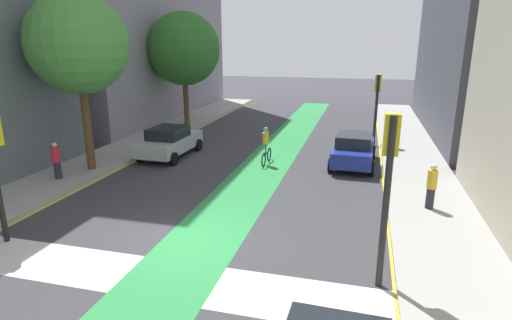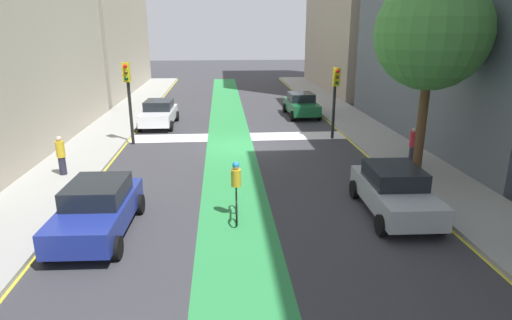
{
  "view_description": "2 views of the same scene",
  "coord_description": "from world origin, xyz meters",
  "px_view_note": "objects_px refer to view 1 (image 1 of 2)",
  "views": [
    {
      "loc": [
        4.93,
        -10.33,
        5.76
      ],
      "look_at": [
        0.78,
        5.55,
        1.07
      ],
      "focal_mm": 29.04,
      "sensor_mm": 36.0,
      "label": 1
    },
    {
      "loc": [
        0.89,
        21.43,
        5.91
      ],
      "look_at": [
        -0.34,
        6.06,
        1.13
      ],
      "focal_mm": 30.22,
      "sensor_mm": 36.0,
      "label": 2
    }
  ],
  "objects_px": {
    "traffic_signal_near_right": "(389,169)",
    "car_silver_left_far": "(170,141)",
    "pedestrian_sidewalk_left_a": "(56,160)",
    "cyclist_in_lane": "(266,145)",
    "street_tree_far": "(184,49)",
    "traffic_signal_far_right": "(377,96)",
    "car_blue_right_far": "(354,149)",
    "pedestrian_sidewalk_right_a": "(431,186)",
    "street_tree_near": "(78,44)"
  },
  "relations": [
    {
      "from": "car_blue_right_far",
      "to": "pedestrian_sidewalk_left_a",
      "type": "bearing_deg",
      "value": -154.79
    },
    {
      "from": "traffic_signal_far_right",
      "to": "street_tree_near",
      "type": "xyz_separation_m",
      "value": [
        -12.59,
        -8.52,
        2.84
      ]
    },
    {
      "from": "car_silver_left_far",
      "to": "cyclist_in_lane",
      "type": "distance_m",
      "value": 5.16
    },
    {
      "from": "cyclist_in_lane",
      "to": "street_tree_far",
      "type": "distance_m",
      "value": 11.78
    },
    {
      "from": "traffic_signal_near_right",
      "to": "street_tree_far",
      "type": "xyz_separation_m",
      "value": [
        -12.72,
        17.26,
        2.33
      ]
    },
    {
      "from": "pedestrian_sidewalk_left_a",
      "to": "traffic_signal_near_right",
      "type": "bearing_deg",
      "value": -19.31
    },
    {
      "from": "traffic_signal_far_right",
      "to": "car_blue_right_far",
      "type": "bearing_deg",
      "value": -102.92
    },
    {
      "from": "traffic_signal_near_right",
      "to": "pedestrian_sidewalk_left_a",
      "type": "distance_m",
      "value": 13.98
    },
    {
      "from": "traffic_signal_near_right",
      "to": "street_tree_far",
      "type": "bearing_deg",
      "value": 126.39
    },
    {
      "from": "traffic_signal_near_right",
      "to": "cyclist_in_lane",
      "type": "bearing_deg",
      "value": 118.47
    },
    {
      "from": "car_blue_right_far",
      "to": "pedestrian_sidewalk_right_a",
      "type": "distance_m",
      "value": 5.9
    },
    {
      "from": "pedestrian_sidewalk_right_a",
      "to": "pedestrian_sidewalk_left_a",
      "type": "height_order",
      "value": "pedestrian_sidewalk_right_a"
    },
    {
      "from": "street_tree_far",
      "to": "car_silver_left_far",
      "type": "bearing_deg",
      "value": -72.26
    },
    {
      "from": "cyclist_in_lane",
      "to": "street_tree_near",
      "type": "xyz_separation_m",
      "value": [
        -7.46,
        -3.23,
        4.7
      ]
    },
    {
      "from": "pedestrian_sidewalk_right_a",
      "to": "traffic_signal_far_right",
      "type": "bearing_deg",
      "value": 100.43
    },
    {
      "from": "traffic_signal_near_right",
      "to": "pedestrian_sidewalk_right_a",
      "type": "xyz_separation_m",
      "value": [
        1.81,
        5.06,
        -2.0
      ]
    },
    {
      "from": "traffic_signal_near_right",
      "to": "car_silver_left_far",
      "type": "bearing_deg",
      "value": 137.05
    },
    {
      "from": "traffic_signal_near_right",
      "to": "pedestrian_sidewalk_right_a",
      "type": "height_order",
      "value": "traffic_signal_near_right"
    },
    {
      "from": "car_silver_left_far",
      "to": "car_blue_right_far",
      "type": "bearing_deg",
      "value": 4.43
    },
    {
      "from": "traffic_signal_far_right",
      "to": "car_blue_right_far",
      "type": "height_order",
      "value": "traffic_signal_far_right"
    },
    {
      "from": "pedestrian_sidewalk_right_a",
      "to": "street_tree_far",
      "type": "bearing_deg",
      "value": 139.98
    },
    {
      "from": "pedestrian_sidewalk_right_a",
      "to": "street_tree_near",
      "type": "distance_m",
      "value": 15.15
    },
    {
      "from": "traffic_signal_far_right",
      "to": "car_silver_left_far",
      "type": "distance_m",
      "value": 11.68
    },
    {
      "from": "car_silver_left_far",
      "to": "cyclist_in_lane",
      "type": "height_order",
      "value": "cyclist_in_lane"
    },
    {
      "from": "car_silver_left_far",
      "to": "pedestrian_sidewalk_left_a",
      "type": "distance_m",
      "value": 5.71
    },
    {
      "from": "street_tree_far",
      "to": "traffic_signal_near_right",
      "type": "bearing_deg",
      "value": -53.61
    },
    {
      "from": "traffic_signal_near_right",
      "to": "traffic_signal_far_right",
      "type": "bearing_deg",
      "value": 89.86
    },
    {
      "from": "cyclist_in_lane",
      "to": "pedestrian_sidewalk_right_a",
      "type": "bearing_deg",
      "value": -32.12
    },
    {
      "from": "street_tree_near",
      "to": "pedestrian_sidewalk_left_a",
      "type": "bearing_deg",
      "value": -107.6
    },
    {
      "from": "pedestrian_sidewalk_left_a",
      "to": "street_tree_far",
      "type": "distance_m",
      "value": 13.42
    },
    {
      "from": "cyclist_in_lane",
      "to": "pedestrian_sidewalk_right_a",
      "type": "height_order",
      "value": "cyclist_in_lane"
    },
    {
      "from": "car_silver_left_far",
      "to": "traffic_signal_near_right",
      "type": "bearing_deg",
      "value": -42.95
    },
    {
      "from": "street_tree_near",
      "to": "street_tree_far",
      "type": "relative_size",
      "value": 1.01
    },
    {
      "from": "pedestrian_sidewalk_right_a",
      "to": "street_tree_far",
      "type": "relative_size",
      "value": 0.21
    },
    {
      "from": "car_blue_right_far",
      "to": "cyclist_in_lane",
      "type": "relative_size",
      "value": 2.29
    },
    {
      "from": "traffic_signal_far_right",
      "to": "pedestrian_sidewalk_right_a",
      "type": "height_order",
      "value": "traffic_signal_far_right"
    },
    {
      "from": "cyclist_in_lane",
      "to": "pedestrian_sidewalk_left_a",
      "type": "height_order",
      "value": "cyclist_in_lane"
    },
    {
      "from": "traffic_signal_near_right",
      "to": "car_silver_left_far",
      "type": "height_order",
      "value": "traffic_signal_near_right"
    },
    {
      "from": "car_blue_right_far",
      "to": "car_silver_left_far",
      "type": "bearing_deg",
      "value": -175.57
    },
    {
      "from": "pedestrian_sidewalk_right_a",
      "to": "street_tree_near",
      "type": "relative_size",
      "value": 0.21
    },
    {
      "from": "traffic_signal_far_right",
      "to": "car_blue_right_far",
      "type": "xyz_separation_m",
      "value": [
        -1.02,
        -4.43,
        -2.03
      ]
    },
    {
      "from": "traffic_signal_near_right",
      "to": "car_silver_left_far",
      "type": "relative_size",
      "value": 0.99
    },
    {
      "from": "traffic_signal_near_right",
      "to": "pedestrian_sidewalk_left_a",
      "type": "height_order",
      "value": "traffic_signal_near_right"
    },
    {
      "from": "pedestrian_sidewalk_right_a",
      "to": "street_tree_near",
      "type": "bearing_deg",
      "value": 175.63
    },
    {
      "from": "cyclist_in_lane",
      "to": "street_tree_near",
      "type": "height_order",
      "value": "street_tree_near"
    },
    {
      "from": "traffic_signal_far_right",
      "to": "traffic_signal_near_right",
      "type": "bearing_deg",
      "value": -90.14
    },
    {
      "from": "traffic_signal_near_right",
      "to": "street_tree_near",
      "type": "height_order",
      "value": "street_tree_near"
    },
    {
      "from": "pedestrian_sidewalk_right_a",
      "to": "pedestrian_sidewalk_left_a",
      "type": "relative_size",
      "value": 1.02
    },
    {
      "from": "traffic_signal_far_right",
      "to": "pedestrian_sidewalk_left_a",
      "type": "relative_size",
      "value": 2.56
    },
    {
      "from": "traffic_signal_far_right",
      "to": "cyclist_in_lane",
      "type": "bearing_deg",
      "value": -134.11
    }
  ]
}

